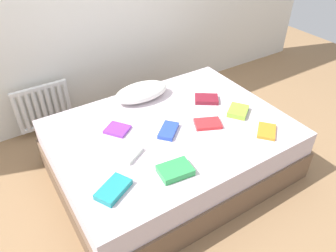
{
  "coord_description": "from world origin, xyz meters",
  "views": [
    {
      "loc": [
        -1.2,
        -1.83,
        2.16
      ],
      "look_at": [
        0.0,
        0.05,
        0.48
      ],
      "focal_mm": 34.46,
      "sensor_mm": 36.0,
      "label": 1
    }
  ],
  "objects": [
    {
      "name": "textbook_orange",
      "position": [
        0.63,
        -0.49,
        0.51
      ],
      "size": [
        0.25,
        0.25,
        0.03
      ],
      "primitive_type": "cube",
      "rotation": [
        0.0,
        0.0,
        0.7
      ],
      "color": "orange",
      "rests_on": "bed"
    },
    {
      "name": "textbook_red",
      "position": [
        0.28,
        -0.15,
        0.52
      ],
      "size": [
        0.27,
        0.23,
        0.03
      ],
      "primitive_type": "cube",
      "rotation": [
        0.0,
        0.0,
        -0.43
      ],
      "color": "red",
      "rests_on": "bed"
    },
    {
      "name": "textbook_purple",
      "position": [
        -0.41,
        0.2,
        0.51
      ],
      "size": [
        0.24,
        0.25,
        0.02
      ],
      "primitive_type": "cube",
      "rotation": [
        0.0,
        0.0,
        -0.95
      ],
      "color": "purple",
      "rests_on": "bed"
    },
    {
      "name": "textbook_lime",
      "position": [
        0.62,
        -0.15,
        0.52
      ],
      "size": [
        0.26,
        0.25,
        0.05
      ],
      "primitive_type": "cube",
      "rotation": [
        0.0,
        0.0,
        0.62
      ],
      "color": "#8CC638",
      "rests_on": "bed"
    },
    {
      "name": "pillow",
      "position": [
        0.01,
        0.54,
        0.57
      ],
      "size": [
        0.54,
        0.29,
        0.15
      ],
      "primitive_type": "ellipsoid",
      "color": "white",
      "rests_on": "bed"
    },
    {
      "name": "textbook_green",
      "position": [
        -0.27,
        -0.47,
        0.53
      ],
      "size": [
        0.25,
        0.2,
        0.05
      ],
      "primitive_type": "cube",
      "rotation": [
        0.0,
        0.0,
        -0.11
      ],
      "color": "green",
      "rests_on": "bed"
    },
    {
      "name": "textbook_maroon",
      "position": [
        0.51,
        0.17,
        0.52
      ],
      "size": [
        0.27,
        0.25,
        0.04
      ],
      "primitive_type": "cube",
      "rotation": [
        0.0,
        0.0,
        -0.61
      ],
      "color": "maroon",
      "rests_on": "bed"
    },
    {
      "name": "bed",
      "position": [
        0.0,
        0.0,
        0.25
      ],
      "size": [
        2.0,
        1.5,
        0.5
      ],
      "color": "brown",
      "rests_on": "ground"
    },
    {
      "name": "textbook_teal",
      "position": [
        -0.72,
        -0.4,
        0.52
      ],
      "size": [
        0.29,
        0.24,
        0.04
      ],
      "primitive_type": "cube",
      "rotation": [
        0.0,
        0.0,
        0.49
      ],
      "color": "teal",
      "rests_on": "bed"
    },
    {
      "name": "radiator",
      "position": [
        -0.79,
        1.2,
        0.32
      ],
      "size": [
        0.56,
        0.04,
        0.48
      ],
      "color": "white",
      "rests_on": "ground"
    },
    {
      "name": "textbook_blue",
      "position": [
        -0.06,
        -0.05,
        0.52
      ],
      "size": [
        0.25,
        0.24,
        0.03
      ],
      "primitive_type": "cube",
      "rotation": [
        0.0,
        0.0,
        0.72
      ],
      "color": "#2847B7",
      "rests_on": "bed"
    },
    {
      "name": "ground_plane",
      "position": [
        0.0,
        0.0,
        0.0
      ],
      "size": [
        8.0,
        8.0,
        0.0
      ],
      "primitive_type": "plane",
      "color": "#93704C"
    },
    {
      "name": "textbook_white",
      "position": [
        -0.47,
        -0.12,
        0.52
      ],
      "size": [
        0.25,
        0.23,
        0.03
      ],
      "primitive_type": "cube",
      "rotation": [
        0.0,
        0.0,
        0.53
      ],
      "color": "white",
      "rests_on": "bed"
    }
  ]
}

